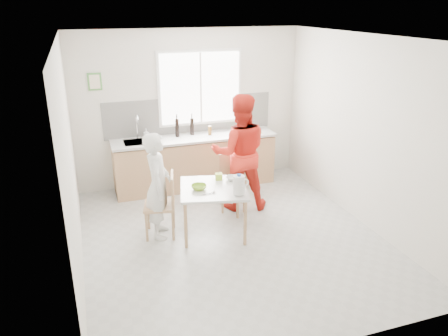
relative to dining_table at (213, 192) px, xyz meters
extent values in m
plane|color=#B7B7B2|center=(0.19, -0.23, -0.62)|extent=(4.50, 4.50, 0.00)
plane|color=silver|center=(0.19, 2.02, 0.73)|extent=(4.00, 0.00, 4.00)
plane|color=silver|center=(0.19, -2.48, 0.73)|extent=(4.00, 0.00, 4.00)
plane|color=silver|center=(-1.81, -0.23, 0.73)|extent=(0.00, 4.50, 4.50)
plane|color=silver|center=(2.19, -0.23, 0.73)|extent=(0.00, 4.50, 4.50)
plane|color=white|center=(0.19, -0.23, 2.08)|extent=(4.50, 4.50, 0.00)
cube|color=white|center=(0.39, 2.01, 1.08)|extent=(1.50, 0.03, 1.30)
cube|color=white|center=(0.39, 1.99, 1.08)|extent=(1.40, 0.02, 1.20)
cube|color=white|center=(0.39, 1.98, 1.08)|extent=(0.03, 0.03, 1.20)
cube|color=white|center=(0.19, 2.01, 0.60)|extent=(3.00, 0.02, 0.65)
cube|color=#4E9443|center=(-1.36, 2.01, 1.28)|extent=(0.22, 0.02, 0.28)
cube|color=beige|center=(-1.36, 2.00, 1.28)|extent=(0.16, 0.01, 0.22)
cube|color=tan|center=(0.19, 1.72, -0.19)|extent=(2.80, 0.60, 0.86)
cube|color=#3F3326|center=(0.19, 1.72, -0.57)|extent=(2.80, 0.54, 0.10)
cube|color=silver|center=(0.19, 1.72, 0.28)|extent=(2.84, 0.64, 0.04)
cube|color=#A5A5AA|center=(-0.76, 1.72, 0.28)|extent=(0.50, 0.40, 0.03)
cylinder|color=silver|center=(-0.76, 1.88, 0.48)|extent=(0.02, 0.02, 0.36)
torus|color=silver|center=(-0.76, 1.81, 0.66)|extent=(0.02, 0.18, 0.18)
cube|color=silver|center=(0.00, 0.00, 0.05)|extent=(1.08, 1.08, 0.04)
cylinder|color=tan|center=(-0.48, -0.30, -0.30)|extent=(0.05, 0.05, 0.64)
cylinder|color=tan|center=(-0.30, 0.48, -0.30)|extent=(0.05, 0.05, 0.64)
cylinder|color=tan|center=(0.30, -0.48, -0.30)|extent=(0.05, 0.05, 0.64)
cylinder|color=tan|center=(0.48, 0.30, -0.30)|extent=(0.05, 0.05, 0.64)
cube|color=tan|center=(-0.73, 0.17, -0.17)|extent=(0.50, 0.50, 0.04)
cube|color=tan|center=(-0.55, 0.13, 0.07)|extent=(0.12, 0.40, 0.44)
cylinder|color=tan|center=(-0.86, 0.39, -0.41)|extent=(0.04, 0.04, 0.43)
cylinder|color=tan|center=(-0.95, 0.04, -0.41)|extent=(0.04, 0.04, 0.43)
cylinder|color=tan|center=(-0.51, 0.30, -0.41)|extent=(0.04, 0.04, 0.43)
cylinder|color=tan|center=(-0.60, -0.05, -0.41)|extent=(0.04, 0.04, 0.43)
cube|color=tan|center=(0.51, 0.65, -0.20)|extent=(0.47, 0.47, 0.04)
cube|color=tan|center=(0.55, 0.82, 0.02)|extent=(0.37, 0.11, 0.41)
cylinder|color=tan|center=(0.31, 0.53, -0.42)|extent=(0.03, 0.03, 0.40)
cylinder|color=tan|center=(0.64, 0.45, -0.42)|extent=(0.03, 0.03, 0.40)
cylinder|color=tan|center=(0.39, 0.85, -0.42)|extent=(0.03, 0.03, 0.40)
cylinder|color=tan|center=(0.71, 0.78, -0.42)|extent=(0.03, 0.03, 0.40)
imported|color=white|center=(-0.73, 0.17, 0.13)|extent=(0.47, 0.61, 1.50)
imported|color=red|center=(0.64, 0.67, 0.29)|extent=(1.02, 0.88, 1.83)
imported|color=#87B82A|center=(-0.21, 0.00, 0.10)|extent=(0.25, 0.25, 0.06)
imported|color=silver|center=(0.35, 0.18, 0.10)|extent=(0.24, 0.24, 0.05)
cylinder|color=white|center=(0.25, -0.35, 0.22)|extent=(0.16, 0.16, 0.25)
cylinder|color=blue|center=(0.25, -0.35, 0.35)|extent=(0.05, 0.05, 0.03)
torus|color=white|center=(0.33, -0.35, 0.24)|extent=(0.12, 0.05, 0.12)
cube|color=#A3CC2F|center=(0.16, 0.25, 0.12)|extent=(0.12, 0.12, 0.09)
cylinder|color=#A5A5AA|center=(-0.13, -0.20, 0.08)|extent=(0.16, 0.03, 0.01)
cube|color=#ABCB2E|center=(1.19, 1.63, 0.30)|extent=(0.39, 0.31, 0.01)
cylinder|color=black|center=(-0.09, 1.81, 0.46)|extent=(0.07, 0.07, 0.32)
cylinder|color=black|center=(0.19, 1.85, 0.45)|extent=(0.07, 0.07, 0.30)
cylinder|color=brown|center=(0.48, 1.73, 0.38)|extent=(0.06, 0.06, 0.16)
imported|color=#999999|center=(-0.62, 1.81, 0.39)|extent=(0.09, 0.09, 0.19)
camera|label=1|loc=(-1.62, -5.30, 2.46)|focal=35.00mm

